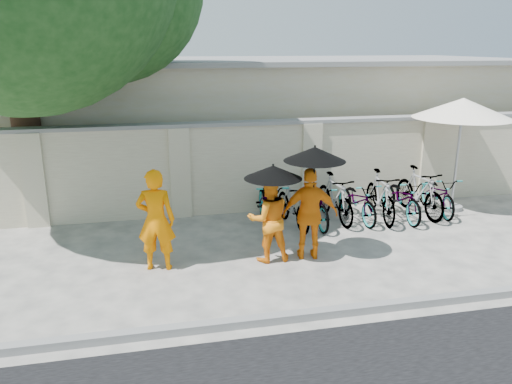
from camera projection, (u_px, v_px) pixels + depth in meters
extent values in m
plane|color=#BAB3A6|center=(254.00, 270.00, 8.52)|extent=(80.00, 80.00, 0.00)
cube|color=gray|center=(279.00, 318.00, 6.91)|extent=(40.00, 0.16, 0.12)
cube|color=beige|center=(268.00, 167.00, 11.44)|extent=(20.00, 0.30, 2.00)
cube|color=#B4AEA0|center=(271.00, 117.00, 15.04)|extent=(14.00, 6.00, 3.20)
cylinder|color=#381F12|center=(25.00, 118.00, 10.71)|extent=(0.60, 0.60, 4.40)
imported|color=orange|center=(156.00, 220.00, 8.36)|extent=(0.71, 0.53, 1.76)
imported|color=orange|center=(269.00, 219.00, 8.72)|extent=(0.77, 0.60, 1.55)
cylinder|color=black|center=(273.00, 194.00, 8.52)|extent=(0.02, 0.02, 0.76)
cone|color=black|center=(273.00, 172.00, 8.41)|extent=(0.99, 0.99, 0.23)
imported|color=orange|center=(310.00, 214.00, 8.81)|extent=(1.04, 0.59, 1.66)
cylinder|color=black|center=(314.00, 182.00, 8.56)|extent=(0.02, 0.02, 0.99)
cone|color=black|center=(315.00, 154.00, 8.42)|extent=(1.07, 1.07, 0.24)
cylinder|color=gray|center=(451.00, 207.00, 11.67)|extent=(0.49, 0.49, 0.10)
cylinder|color=#A7A7AA|center=(456.00, 161.00, 11.35)|extent=(0.06, 0.06, 2.32)
cone|color=white|center=(463.00, 108.00, 11.01)|extent=(2.25, 2.25, 0.44)
imported|color=#A7A7AA|center=(268.00, 203.00, 10.50)|extent=(0.76, 1.91, 0.99)
imported|color=#A7A7AA|center=(293.00, 205.00, 10.44)|extent=(0.67, 1.67, 0.97)
imported|color=#A7A7AA|center=(315.00, 204.00, 10.60)|extent=(0.63, 1.72, 0.90)
imported|color=#A7A7AA|center=(335.00, 198.00, 10.81)|extent=(0.64, 1.75, 1.03)
imported|color=#A7A7AA|center=(357.00, 200.00, 10.87)|extent=(0.73, 1.74, 0.89)
imported|color=#A7A7AA|center=(380.00, 196.00, 10.87)|extent=(0.68, 1.82, 1.07)
imported|color=#A7A7AA|center=(402.00, 198.00, 10.97)|extent=(0.63, 1.77, 0.93)
imported|color=#A7A7AA|center=(420.00, 192.00, 11.17)|extent=(0.65, 1.83, 1.08)
imported|color=#A7A7AA|center=(438.00, 194.00, 11.33)|extent=(0.80, 1.75, 0.89)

